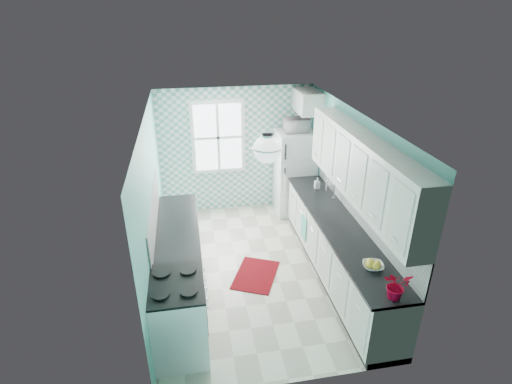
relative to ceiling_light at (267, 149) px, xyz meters
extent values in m
cube|color=silver|center=(0.00, 0.80, -2.33)|extent=(3.00, 4.40, 0.02)
cube|color=white|center=(0.00, 0.80, 0.19)|extent=(3.00, 4.40, 0.02)
cube|color=#60BBAF|center=(0.00, 3.01, -1.07)|extent=(3.00, 0.02, 2.50)
cube|color=#60BBAF|center=(0.00, -1.41, -1.07)|extent=(3.00, 0.02, 2.50)
cube|color=#60BBAF|center=(-1.51, 0.80, -1.07)|extent=(0.02, 4.40, 2.50)
cube|color=#60BBAF|center=(1.51, 0.80, -1.07)|extent=(0.02, 4.40, 2.50)
cube|color=#63A39D|center=(0.00, 2.99, -1.07)|extent=(3.00, 0.01, 2.50)
cube|color=white|center=(-0.35, 2.96, -0.77)|extent=(1.04, 0.05, 1.44)
cube|color=white|center=(-0.35, 2.95, -0.77)|extent=(0.90, 0.02, 1.30)
cube|color=white|center=(1.49, 0.40, -1.13)|extent=(0.02, 3.60, 0.51)
cube|color=white|center=(-1.49, 0.73, -1.13)|extent=(0.02, 2.15, 0.51)
cube|color=silver|center=(1.33, 0.20, -0.42)|extent=(0.33, 3.20, 0.90)
cube|color=silver|center=(1.30, 2.63, -0.07)|extent=(0.40, 0.74, 0.40)
cylinder|color=silver|center=(0.00, 0.00, 0.16)|extent=(0.14, 0.14, 0.04)
cylinder|color=silver|center=(0.00, 0.00, 0.09)|extent=(0.02, 0.02, 0.12)
sphere|color=white|center=(0.00, 0.00, 0.00)|extent=(0.34, 0.34, 0.34)
cube|color=white|center=(1.20, 0.40, -1.87)|extent=(0.60, 3.60, 0.90)
cube|color=black|center=(1.19, 0.40, -1.40)|extent=(0.63, 3.60, 0.04)
cube|color=white|center=(-1.20, 0.73, -1.87)|extent=(0.60, 2.15, 0.90)
cube|color=black|center=(-1.19, 0.73, -1.40)|extent=(0.63, 2.15, 0.04)
cube|color=white|center=(1.11, 2.62, -1.48)|extent=(0.73, 0.69, 1.69)
cube|color=silver|center=(1.11, 2.27, -1.09)|extent=(0.72, 0.01, 0.02)
cube|color=silver|center=(0.81, 2.26, -0.89)|extent=(0.03, 0.03, 0.30)
cube|color=silver|center=(0.81, 2.26, -1.48)|extent=(0.03, 0.03, 0.54)
cube|color=white|center=(-1.20, -0.67, -1.82)|extent=(0.65, 0.83, 0.98)
cube|color=black|center=(-1.20, -0.67, -1.33)|extent=(0.65, 0.83, 0.03)
cube|color=black|center=(-0.87, -0.67, -1.76)|extent=(0.01, 0.54, 0.33)
cube|color=silver|center=(1.20, 1.15, -1.40)|extent=(0.47, 0.39, 0.12)
cylinder|color=silver|center=(1.37, 1.15, -1.20)|extent=(0.02, 0.02, 0.30)
torus|color=silver|center=(1.30, 1.15, -1.01)|extent=(0.16, 0.02, 0.16)
cube|color=maroon|center=(-0.03, 0.61, -2.32)|extent=(0.91, 1.04, 0.01)
cube|color=#68B2A9|center=(0.89, 1.14, -1.84)|extent=(0.12, 0.26, 0.41)
imported|color=white|center=(1.20, -0.71, -1.35)|extent=(0.31, 0.31, 0.06)
imported|color=#A3220F|center=(1.20, -1.26, -1.22)|extent=(0.34, 0.32, 0.32)
imported|color=#A5C3CE|center=(1.25, 1.65, -1.29)|extent=(0.09, 0.09, 0.20)
imported|color=white|center=(1.11, 2.62, -0.51)|extent=(0.47, 0.32, 0.26)
camera|label=1|loc=(-0.94, -4.43, 1.60)|focal=28.00mm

